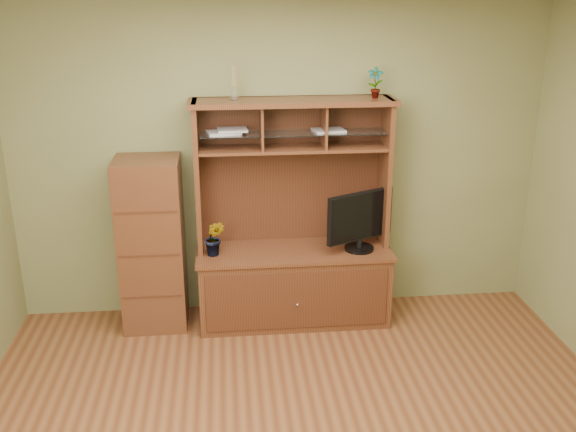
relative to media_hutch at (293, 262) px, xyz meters
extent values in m
cube|color=olive|center=(-0.09, 0.28, 0.83)|extent=(4.50, 0.02, 2.70)
cube|color=#421F13|center=(0.00, -0.02, -0.21)|extent=(1.60, 0.55, 0.62)
cube|color=#381D0F|center=(0.00, -0.30, -0.21)|extent=(1.50, 0.01, 0.50)
sphere|color=silver|center=(0.00, -0.32, -0.24)|extent=(0.02, 0.02, 0.02)
cube|color=#421F13|center=(0.00, -0.02, 0.11)|extent=(1.64, 0.59, 0.03)
cube|color=#421F13|center=(-0.78, 0.08, 0.75)|extent=(0.04, 0.35, 1.25)
cube|color=#421F13|center=(0.78, 0.08, 0.75)|extent=(0.04, 0.35, 1.25)
cube|color=#381D0F|center=(0.00, 0.24, 0.75)|extent=(1.52, 0.02, 1.25)
cube|color=#421F13|center=(0.00, 0.08, 1.36)|extent=(1.66, 0.40, 0.04)
cube|color=#421F13|center=(0.00, 0.08, 0.98)|extent=(1.52, 0.32, 0.02)
cube|color=#421F13|center=(-0.25, 0.08, 1.16)|extent=(0.02, 0.31, 0.35)
cube|color=#421F13|center=(0.25, 0.08, 1.16)|extent=(0.02, 0.31, 0.35)
cube|color=silver|center=(0.00, 0.07, 1.11)|extent=(1.50, 0.27, 0.01)
cylinder|color=black|center=(0.55, -0.08, 0.14)|extent=(0.25, 0.25, 0.02)
cylinder|color=black|center=(0.55, -0.08, 0.19)|extent=(0.05, 0.05, 0.08)
cube|color=black|center=(0.55, -0.08, 0.43)|extent=(0.60, 0.32, 0.41)
imported|color=#35591E|center=(-0.66, -0.08, 0.28)|extent=(0.20, 0.17, 0.31)
imported|color=#2F5B20|center=(0.66, 0.08, 1.50)|extent=(0.14, 0.11, 0.24)
cylinder|color=silver|center=(-0.47, 0.08, 1.43)|extent=(0.05, 0.05, 0.10)
cylinder|color=tan|center=(-0.47, 0.08, 1.56)|extent=(0.04, 0.04, 0.18)
cube|color=silver|center=(-0.56, 0.08, 1.12)|extent=(0.29, 0.24, 0.02)
cube|color=silver|center=(-0.49, 0.08, 1.14)|extent=(0.25, 0.19, 0.02)
cube|color=silver|center=(0.29, 0.08, 1.12)|extent=(0.27, 0.23, 0.02)
cube|color=#421F13|center=(-1.18, 0.02, 0.21)|extent=(0.52, 0.47, 1.46)
cube|color=#381D0F|center=(-1.18, -0.22, -0.16)|extent=(0.48, 0.01, 0.02)
cube|color=#381D0F|center=(-1.18, -0.22, 0.21)|extent=(0.48, 0.01, 0.01)
cube|color=#381D0F|center=(-1.18, -0.22, 0.57)|extent=(0.48, 0.01, 0.02)
camera|label=1|loc=(-0.55, -5.00, 2.22)|focal=40.00mm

